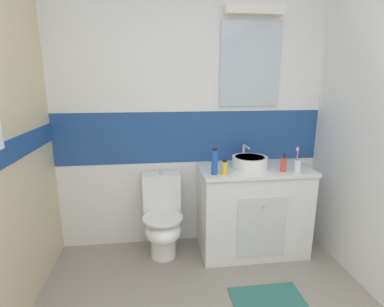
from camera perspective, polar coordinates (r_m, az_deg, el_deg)
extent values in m
cube|color=white|center=(3.12, -0.30, -8.91)|extent=(3.20, 0.10, 0.85)
cube|color=#234C8C|center=(2.92, -0.31, 3.37)|extent=(3.20, 0.10, 0.50)
cube|color=white|center=(2.89, -0.34, 19.70)|extent=(3.20, 0.10, 1.15)
cube|color=silver|center=(2.94, 11.30, 16.63)|extent=(0.58, 0.02, 0.77)
cube|color=white|center=(2.96, 12.03, 25.69)|extent=(0.54, 0.10, 0.08)
cube|color=white|center=(2.96, 11.60, -10.81)|extent=(1.00, 0.53, 0.82)
cube|color=white|center=(2.80, 12.09, -2.98)|extent=(1.02, 0.55, 0.03)
cube|color=silver|center=(2.75, 13.42, -13.88)|extent=(0.45, 0.01, 0.57)
cylinder|color=silver|center=(2.65, 13.79, -10.11)|extent=(0.02, 0.02, 0.03)
cylinder|color=white|center=(2.78, 11.15, -1.63)|extent=(0.33, 0.33, 0.10)
cylinder|color=#B3B3B8|center=(2.77, 11.19, -0.75)|extent=(0.27, 0.27, 0.01)
cylinder|color=silver|center=(2.96, 9.99, 0.05)|extent=(0.03, 0.03, 0.17)
cylinder|color=silver|center=(2.85, 10.62, 1.30)|extent=(0.02, 0.15, 0.02)
cylinder|color=white|center=(2.96, -5.58, -17.64)|extent=(0.24, 0.24, 0.18)
ellipsoid|color=white|center=(2.82, -5.65, -14.61)|extent=(0.34, 0.42, 0.22)
cylinder|color=white|center=(2.77, -5.71, -12.39)|extent=(0.37, 0.37, 0.02)
cube|color=white|center=(2.89, -5.93, -7.45)|extent=(0.36, 0.17, 0.37)
cylinder|color=silver|center=(2.82, -6.03, -3.78)|extent=(0.04, 0.04, 0.02)
cylinder|color=white|center=(2.78, 19.80, -2.23)|extent=(0.06, 0.06, 0.10)
cylinder|color=#3FB259|center=(2.77, 19.69, -0.86)|extent=(0.02, 0.03, 0.17)
cube|color=white|center=(2.75, 19.83, 0.88)|extent=(0.01, 0.02, 0.03)
cylinder|color=#3FB259|center=(2.77, 19.76, -0.93)|extent=(0.02, 0.02, 0.17)
cube|color=white|center=(2.76, 19.90, 0.73)|extent=(0.01, 0.02, 0.03)
cylinder|color=#D872BF|center=(2.75, 19.72, -0.95)|extent=(0.02, 0.03, 0.17)
cube|color=white|center=(2.74, 19.87, 0.79)|extent=(0.01, 0.02, 0.03)
cylinder|color=#D84C33|center=(2.73, 17.40, -2.10)|extent=(0.05, 0.05, 0.12)
cylinder|color=#262626|center=(2.71, 17.51, -0.51)|extent=(0.01, 0.01, 0.04)
cylinder|color=#262626|center=(2.70, 17.65, -0.20)|extent=(0.01, 0.02, 0.01)
cylinder|color=yellow|center=(2.53, 6.35, -2.88)|extent=(0.05, 0.05, 0.11)
cylinder|color=black|center=(2.51, 6.39, -1.42)|extent=(0.04, 0.04, 0.02)
cylinder|color=#2659B2|center=(2.52, 4.40, -1.75)|extent=(0.05, 0.05, 0.21)
cylinder|color=black|center=(2.49, 4.45, 0.84)|extent=(0.04, 0.04, 0.02)
cube|color=#337266|center=(2.54, 15.03, -26.59)|extent=(0.55, 0.44, 0.01)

